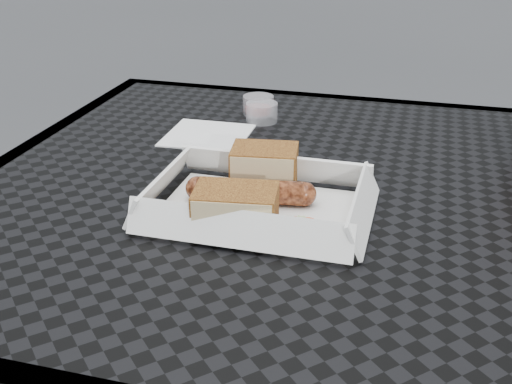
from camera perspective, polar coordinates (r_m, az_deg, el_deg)
patio_table at (r=0.83m, az=2.46°, el=-4.11°), size 0.80×0.80×0.74m
food_tray at (r=0.73m, az=0.21°, el=-1.65°), size 0.22×0.15×0.00m
bratwurst at (r=0.74m, az=-0.50°, el=0.08°), size 0.15×0.05×0.03m
bread_near at (r=0.78m, az=0.75°, el=2.26°), size 0.09×0.07×0.05m
bread_far at (r=0.68m, az=-1.82°, el=-1.48°), size 0.09×0.07×0.04m
veg_garnish at (r=0.69m, az=3.69°, el=-3.07°), size 0.03×0.03×0.00m
napkin at (r=0.96m, az=-4.32°, el=5.06°), size 0.12×0.12×0.00m
condiment_cup_sauce at (r=1.05m, az=0.21°, el=7.73°), size 0.05×0.05×0.03m
condiment_cup_empty at (r=1.02m, az=0.51°, el=7.10°), size 0.05×0.05×0.03m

